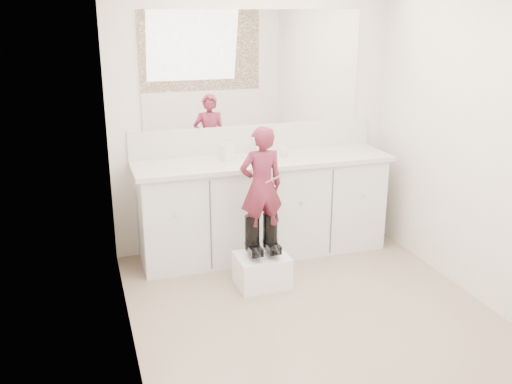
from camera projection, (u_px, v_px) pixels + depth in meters
name	position (u px, v px, depth m)	size (l,w,h in m)	color
floor	(315.00, 316.00, 4.17)	(3.00, 3.00, 0.00)	#8B725B
wall_back	(254.00, 118.00, 5.16)	(2.60, 2.60, 0.00)	beige
wall_front	(464.00, 241.00, 2.44)	(2.60, 2.60, 0.00)	beige
wall_left	(122.00, 174.00, 3.42)	(3.00, 3.00, 0.00)	beige
wall_right	(484.00, 144.00, 4.17)	(3.00, 3.00, 0.00)	beige
vanity_cabinet	(263.00, 208.00, 5.15)	(2.20, 0.55, 0.85)	silver
countertop	(264.00, 161.00, 5.00)	(2.28, 0.58, 0.04)	beige
backsplash	(254.00, 138.00, 5.20)	(2.28, 0.03, 0.25)	beige
mirror	(254.00, 69.00, 5.01)	(2.00, 0.02, 1.00)	white
dot_panel	(474.00, 138.00, 2.31)	(2.00, 0.01, 1.20)	#472819
faucet	(258.00, 149.00, 5.12)	(0.08, 0.08, 0.10)	silver
cup	(284.00, 152.00, 5.06)	(0.09, 0.09, 0.08)	beige
soap_bottle	(227.00, 149.00, 4.94)	(0.09, 0.09, 0.19)	silver
step_stool	(262.00, 270.00, 4.61)	(0.41, 0.34, 0.26)	white
boot_left	(252.00, 236.00, 4.51)	(0.12, 0.23, 0.34)	black
boot_right	(270.00, 234.00, 4.55)	(0.12, 0.23, 0.34)	black
toddler	(261.00, 186.00, 4.41)	(0.35, 0.23, 0.95)	#AF355A
toothbrush	(273.00, 179.00, 4.33)	(0.01, 0.01, 0.14)	#CE5076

